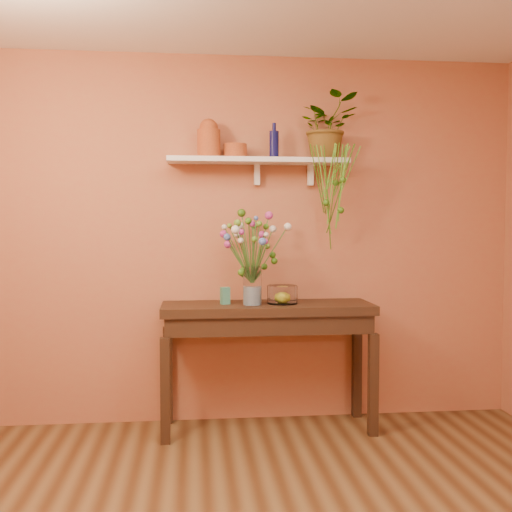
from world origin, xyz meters
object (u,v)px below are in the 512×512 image
at_px(spider_plant, 327,127).
at_px(glass_vase, 252,288).
at_px(terracotta_jug, 209,139).
at_px(glass_bowl, 282,295).
at_px(blue_bottle, 274,144).
at_px(bouquet, 251,238).
at_px(sideboard, 267,322).

distance_m(spider_plant, glass_vase, 1.31).
distance_m(terracotta_jug, glass_vase, 1.11).
bearing_deg(glass_bowl, blue_bottle, 109.23).
height_order(bouquet, glass_bowl, bouquet).
xyz_separation_m(sideboard, glass_bowl, (0.11, -0.01, 0.19)).
distance_m(terracotta_jug, blue_bottle, 0.47).
distance_m(terracotta_jug, glass_bowl, 1.23).
bearing_deg(sideboard, glass_vase, -155.34).
bearing_deg(sideboard, bouquet, -165.67).
bearing_deg(blue_bottle, bouquet, -140.91).
bearing_deg(blue_bottle, glass_bowl, -70.77).
height_order(sideboard, blue_bottle, blue_bottle).
bearing_deg(glass_vase, spider_plant, 20.09).
height_order(blue_bottle, glass_bowl, blue_bottle).
distance_m(terracotta_jug, spider_plant, 0.87).
height_order(sideboard, bouquet, bouquet).
height_order(spider_plant, bouquet, spider_plant).
relative_size(sideboard, glass_bowl, 6.93).
relative_size(blue_bottle, glass_bowl, 1.17).
xyz_separation_m(spider_plant, glass_vase, (-0.57, -0.21, -1.16)).
xyz_separation_m(sideboard, spider_plant, (0.46, 0.16, 1.40)).
xyz_separation_m(terracotta_jug, glass_vase, (0.29, -0.17, -1.05)).
distance_m(sideboard, blue_bottle, 1.28).
height_order(spider_plant, glass_bowl, spider_plant).
relative_size(glass_vase, bouquet, 0.48).
height_order(terracotta_jug, blue_bottle, terracotta_jug).
bearing_deg(bouquet, blue_bottle, 39.09).
xyz_separation_m(blue_bottle, spider_plant, (0.40, 0.04, 0.13)).
xyz_separation_m(sideboard, glass_vase, (-0.11, -0.05, 0.25)).
distance_m(bouquet, glass_bowl, 0.46).
distance_m(sideboard, spider_plant, 1.48).
distance_m(sideboard, bouquet, 0.61).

